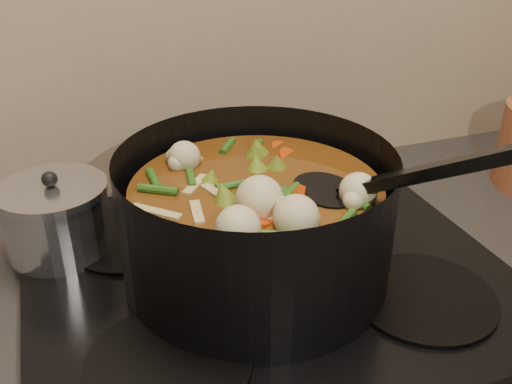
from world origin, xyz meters
name	(u,v)px	position (x,y,z in m)	size (l,w,h in m)	color
stovetop	(265,272)	(0.00, 1.93, 0.92)	(0.62, 0.54, 0.03)	black
stockpot	(257,221)	(-0.02, 1.92, 1.01)	(0.43, 0.45, 0.25)	black
saucepan	(57,218)	(-0.25, 2.07, 0.98)	(0.15, 0.15, 0.12)	silver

